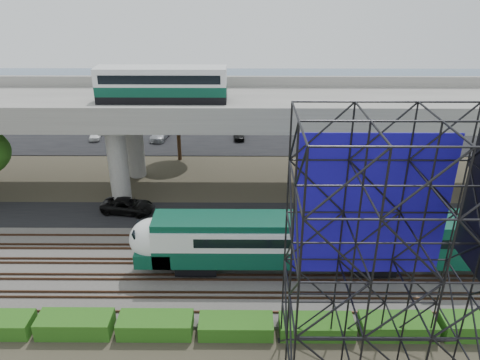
{
  "coord_description": "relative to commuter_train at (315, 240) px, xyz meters",
  "views": [
    {
      "loc": [
        1.39,
        -26.76,
        21.02
      ],
      "look_at": [
        1.18,
        6.0,
        5.74
      ],
      "focal_mm": 35.0,
      "sensor_mm": 36.0,
      "label": 1
    }
  ],
  "objects": [
    {
      "name": "harbor_water",
      "position": [
        -6.62,
        54.0,
        -2.87
      ],
      "size": [
        140.0,
        40.0,
        0.03
      ],
      "primitive_type": "cube",
      "color": "#495B79",
      "rests_on": "ground"
    },
    {
      "name": "rail_tracks",
      "position": [
        -6.62,
        -0.0,
        -2.6
      ],
      "size": [
        90.0,
        9.52,
        0.16
      ],
      "color": "#472D1E",
      "rests_on": "ballast_bed"
    },
    {
      "name": "trees",
      "position": [
        -11.29,
        14.17,
        2.69
      ],
      "size": [
        40.94,
        16.94,
        7.69
      ],
      "color": "#382314",
      "rests_on": "ground"
    },
    {
      "name": "suv",
      "position": [
        -15.8,
        9.06,
        -2.13
      ],
      "size": [
        5.13,
        2.97,
        1.34
      ],
      "primitive_type": "imported",
      "rotation": [
        0.0,
        0.0,
        1.41
      ],
      "color": "black",
      "rests_on": "service_road"
    },
    {
      "name": "overpass",
      "position": [
        -7.07,
        14.0,
        5.33
      ],
      "size": [
        80.0,
        12.0,
        12.4
      ],
      "color": "#9E9B93",
      "rests_on": "ground"
    },
    {
      "name": "parking_lot",
      "position": [
        -6.62,
        32.0,
        -2.84
      ],
      "size": [
        90.0,
        18.0,
        0.08
      ],
      "primitive_type": "cube",
      "color": "black",
      "rests_on": "ground"
    },
    {
      "name": "hedge_strip",
      "position": [
        -5.62,
        -6.3,
        -2.32
      ],
      "size": [
        34.6,
        1.8,
        1.2
      ],
      "color": "#204F12",
      "rests_on": "ground"
    },
    {
      "name": "ground",
      "position": [
        -6.62,
        -2.0,
        -2.88
      ],
      "size": [
        140.0,
        140.0,
        0.0
      ],
      "primitive_type": "plane",
      "color": "#474233",
      "rests_on": "ground"
    },
    {
      "name": "service_road",
      "position": [
        -6.62,
        8.5,
        -2.84
      ],
      "size": [
        90.0,
        5.0,
        0.08
      ],
      "primitive_type": "cube",
      "color": "black",
      "rests_on": "ground"
    },
    {
      "name": "parked_cars",
      "position": [
        -6.85,
        31.55,
        -2.18
      ],
      "size": [
        35.34,
        9.86,
        1.32
      ],
      "color": "white",
      "rests_on": "parking_lot"
    },
    {
      "name": "scaffold_tower",
      "position": [
        1.63,
        -9.98,
        4.59
      ],
      "size": [
        9.36,
        6.36,
        15.0
      ],
      "color": "black",
      "rests_on": "ground"
    },
    {
      "name": "commuter_train",
      "position": [
        0.0,
        0.0,
        0.0
      ],
      "size": [
        29.3,
        3.06,
        4.3
      ],
      "color": "black",
      "rests_on": "rail_tracks"
    },
    {
      "name": "ballast_bed",
      "position": [
        -6.62,
        0.0,
        -2.78
      ],
      "size": [
        90.0,
        12.0,
        0.2
      ],
      "primitive_type": "cube",
      "color": "slate",
      "rests_on": "ground"
    }
  ]
}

